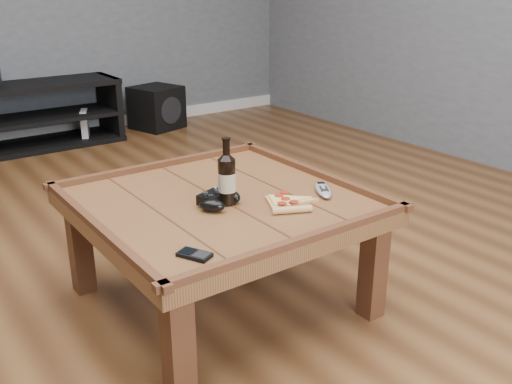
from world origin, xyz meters
TOP-DOWN VIEW (x-y plane):
  - ground at (0.00, 0.00)m, footprint 6.00×6.00m
  - baseboard at (0.00, 2.99)m, footprint 5.00×0.02m
  - coffee_table at (0.00, 0.00)m, footprint 1.03×1.03m
  - media_console at (0.00, 2.75)m, footprint 1.40×0.45m
  - beer_bottle at (-0.00, -0.06)m, footprint 0.07×0.07m
  - game_controller at (-0.04, -0.06)m, footprint 0.19×0.16m
  - pizza_slice at (0.17, -0.20)m, footprint 0.25×0.30m
  - smartphone at (-0.32, -0.36)m, footprint 0.09×0.12m
  - remote_control at (0.36, -0.18)m, footprint 0.14×0.18m
  - subwoofer at (1.09, 2.76)m, footprint 0.45×0.45m
  - game_console at (0.43, 2.71)m, footprint 0.18×0.23m

SIDE VIEW (x-z plane):
  - ground at x=0.00m, z-range 0.00..0.00m
  - baseboard at x=0.00m, z-range 0.00..0.10m
  - game_console at x=0.43m, z-range -0.01..0.24m
  - subwoofer at x=1.09m, z-range 0.00..0.36m
  - media_console at x=0.00m, z-range 0.00..0.50m
  - coffee_table at x=0.00m, z-range 0.15..0.63m
  - smartphone at x=-0.32m, z-range 0.45..0.46m
  - pizza_slice at x=0.17m, z-range 0.45..0.47m
  - remote_control at x=0.36m, z-range 0.45..0.48m
  - game_controller at x=-0.04m, z-range 0.45..0.50m
  - beer_bottle at x=0.00m, z-range 0.43..0.68m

